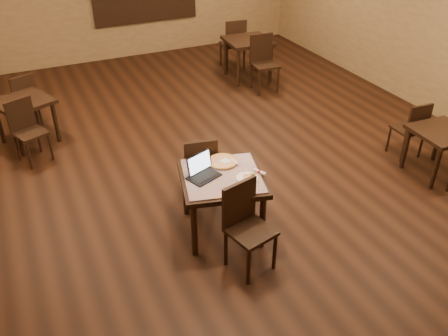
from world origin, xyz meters
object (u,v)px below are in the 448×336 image
other_table_a_chair_far (234,42)px  other_table_b (24,107)px  chair_main_near (245,222)px  other_table_a (248,46)px  other_table_c_chair_far (412,127)px  other_table_b_chair_near (26,127)px  pizza_pan (223,162)px  laptop (202,170)px  other_table_c (441,138)px  chair_main_far (200,166)px  tiled_table (222,183)px  other_table_a_chair_near (263,59)px  other_table_b_chair_far (23,98)px

other_table_a_chair_far → other_table_b: (-4.32, -1.55, 0.00)m
chair_main_near → other_table_a: (2.53, 4.78, 0.11)m
other_table_c_chair_far → other_table_b_chair_near: bearing=-21.8°
other_table_a → other_table_a_chair_far: size_ratio=0.89×
chair_main_near → pizza_pan: chair_main_near is taller
laptop → other_table_c_chair_far: laptop is taller
other_table_b_chair_near → other_table_c: size_ratio=1.21×
other_table_a → chair_main_far: bearing=-121.0°
other_table_b_chair_near → other_table_c: other_table_b_chair_near is taller
tiled_table → pizza_pan: size_ratio=3.40×
other_table_a_chair_near → other_table_a_chair_far: same height
other_table_a → other_table_b_chair_near: (-4.36, -1.48, -0.15)m
other_table_b → other_table_b_chair_far: bearing=64.2°
laptop → other_table_c: 3.42m
other_table_c_chair_far → other_table_c: bearing=93.4°
pizza_pan → other_table_b_chair_far: other_table_b_chair_far is taller
other_table_a_chair_near → other_table_b_chair_near: bearing=-164.2°
chair_main_far → pizza_pan: 0.47m
chair_main_near → other_table_a_chair_far: 5.95m
pizza_pan → other_table_b: pizza_pan is taller
other_table_a_chair_far → other_table_b: size_ratio=1.05×
chair_main_near → other_table_c: 3.25m
laptop → other_table_c_chair_far: (3.40, 0.25, -0.33)m
pizza_pan → other_table_b: bearing=123.0°
chair_main_far → other_table_b_chair_far: (-1.77, 3.15, -0.01)m
laptop → other_table_a_chair_far: size_ratio=0.39×
other_table_a → other_table_c_chair_far: size_ratio=1.06×
other_table_b → pizza_pan: bearing=-79.5°
chair_main_far → other_table_b_chair_far: chair_main_far is taller
other_table_a_chair_far → other_table_a: bearing=95.2°
chair_main_near → chair_main_far: 1.23m
chair_main_near → other_table_b_chair_near: 3.77m
chair_main_far → laptop: size_ratio=2.33×
chair_main_near → other_table_b_chair_far: bearing=98.3°
other_table_b → other_table_b_chair_near: other_table_b_chair_near is taller
other_table_b → other_table_b_chair_near: (-0.03, -0.54, -0.07)m
pizza_pan → other_table_a: size_ratio=0.35×
laptop → other_table_b_chair_near: size_ratio=0.44×
laptop → other_table_c: (3.40, -0.26, -0.26)m
other_table_a_chair_far → other_table_b_chair_near: size_ratio=1.14×
other_table_a_chair_near → other_table_c_chair_far: (0.68, -3.20, -0.10)m
laptop → other_table_b_chair_near: 3.07m
tiled_table → other_table_b: tiled_table is taller
other_table_a_chair_near → other_table_a_chair_far: size_ratio=1.00×
pizza_pan → other_table_a_chair_far: other_table_a_chair_far is taller
chair_main_far → other_table_b_chair_near: chair_main_far is taller
chair_main_far → other_table_a_chair_far: other_table_a_chair_far is taller
laptop → pizza_pan: bearing=2.3°
other_table_a_chair_far → chair_main_near: bearing=69.4°
chair_main_far → other_table_a_chair_near: size_ratio=0.90×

